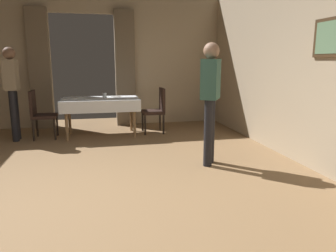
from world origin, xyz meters
The scene contains 11 objects.
ground centered at (0.00, 0.00, 0.00)m, with size 10.08×10.08×0.00m, color olive.
wall_back centered at (0.00, 4.18, 1.52)m, with size 6.40×0.27×3.00m.
dining_table_mid centered at (0.33, 3.05, 0.66)m, with size 1.51×0.88×0.75m.
chair_mid_right centered at (1.47, 3.09, 0.52)m, with size 0.44×0.44×0.93m.
chair_mid_left centered at (-0.81, 3.03, 0.52)m, with size 0.45×0.44×0.93m.
plate_mid_a centered at (0.65, 3.27, 0.76)m, with size 0.22×0.22×0.01m, color white.
plate_mid_b centered at (-0.22, 3.13, 0.76)m, with size 0.24×0.24×0.01m, color white.
glass_mid_c centered at (0.42, 3.10, 0.80)m, with size 0.08×0.08×0.10m, color silver.
plate_mid_d centered at (0.13, 3.01, 0.76)m, with size 0.23×0.23×0.01m, color white.
person_waiter_by_doorway centered at (1.83, 0.86, 1.02)m, with size 0.37×0.42×1.72m.
person_diner_standing_aside centered at (-1.25, 2.98, 1.02)m, with size 0.24×0.37×1.72m.
Camera 1 is at (0.31, -3.34, 1.47)m, focal length 33.93 mm.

